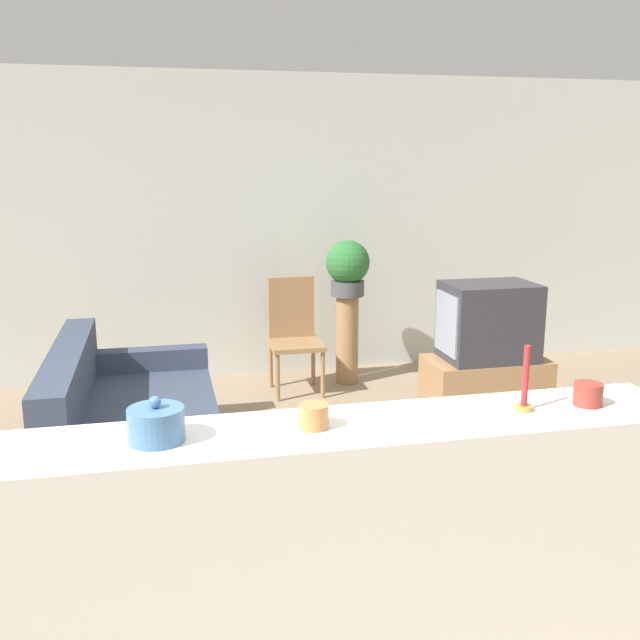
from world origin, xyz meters
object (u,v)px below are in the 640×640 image
(television, at_px, (488,321))
(wooden_chair, at_px, (294,331))
(couch, at_px, (130,430))
(potted_plant, at_px, (348,267))
(decorative_bowl, at_px, (156,424))

(television, distance_m, wooden_chair, 1.69)
(couch, distance_m, potted_plant, 2.48)
(potted_plant, bearing_deg, television, -57.83)
(potted_plant, height_order, decorative_bowl, potted_plant)
(wooden_chair, bearing_deg, decorative_bowl, -108.17)
(couch, relative_size, television, 2.75)
(couch, height_order, wooden_chair, wooden_chair)
(couch, height_order, potted_plant, potted_plant)
(decorative_bowl, bearing_deg, television, 44.51)
(wooden_chair, height_order, potted_plant, potted_plant)
(couch, xyz_separation_m, potted_plant, (1.82, 1.50, 0.77))
(television, height_order, decorative_bowl, decorative_bowl)
(television, bearing_deg, potted_plant, 122.17)
(couch, bearing_deg, decorative_bowl, -84.45)
(couch, bearing_deg, wooden_chair, 46.53)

